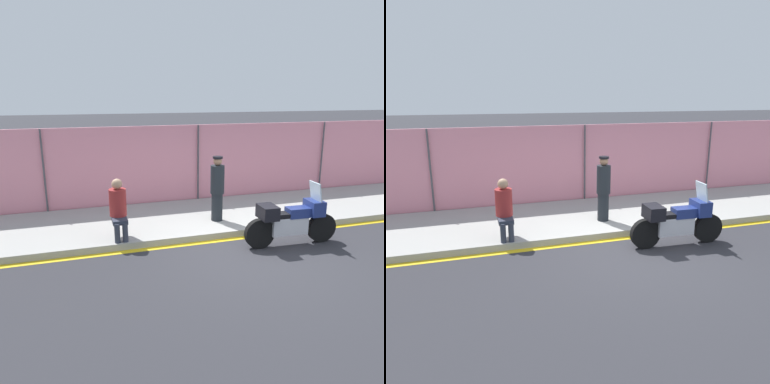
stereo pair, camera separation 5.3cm
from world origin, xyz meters
TOP-DOWN VIEW (x-y plane):
  - ground_plane at (0.00, 0.00)m, footprint 120.00×120.00m
  - sidewalk at (0.00, 2.45)m, footprint 32.85×3.00m
  - curb_paint_stripe at (0.00, 0.86)m, footprint 32.85×0.18m
  - storefront_fence at (-0.00, 4.04)m, footprint 31.21×0.17m
  - motorcycle at (0.97, 0.16)m, footprint 2.24×0.56m
  - officer_standing at (-0.17, 1.84)m, footprint 0.35×0.35m
  - person_seated_on_curb at (-2.72, 1.43)m, footprint 0.39×0.69m

SIDE VIEW (x-z plane):
  - ground_plane at x=0.00m, z-range 0.00..0.00m
  - curb_paint_stripe at x=0.00m, z-range 0.00..0.01m
  - sidewalk at x=0.00m, z-range 0.00..0.16m
  - motorcycle at x=0.97m, z-range -0.14..1.30m
  - person_seated_on_curb at x=-2.72m, z-range 0.23..1.58m
  - officer_standing at x=-0.17m, z-range 0.18..1.85m
  - storefront_fence at x=0.00m, z-range 0.00..2.44m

